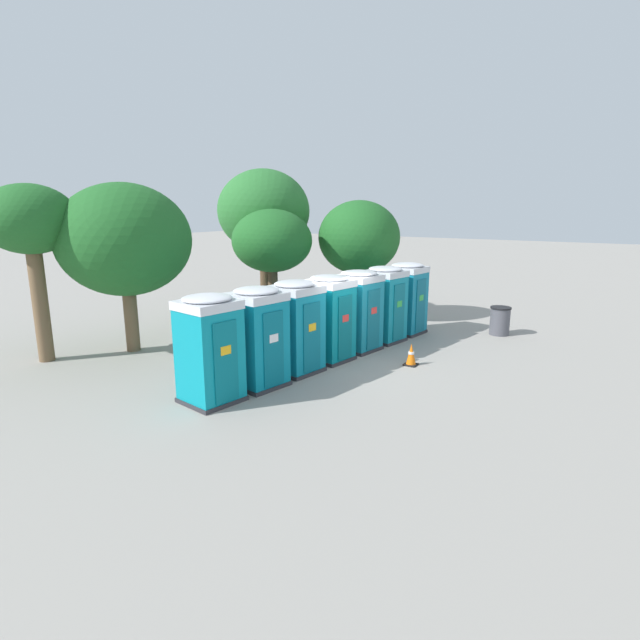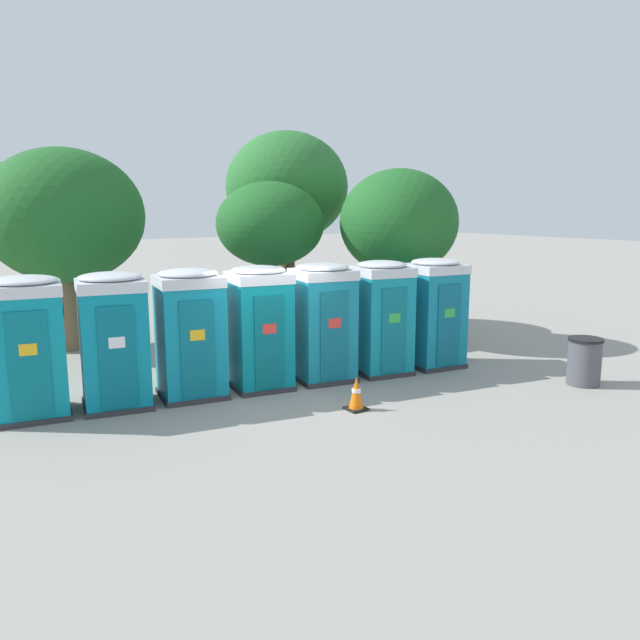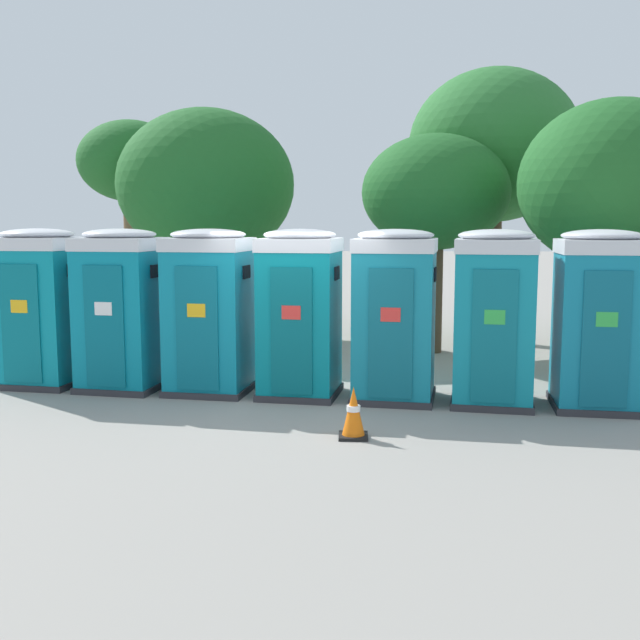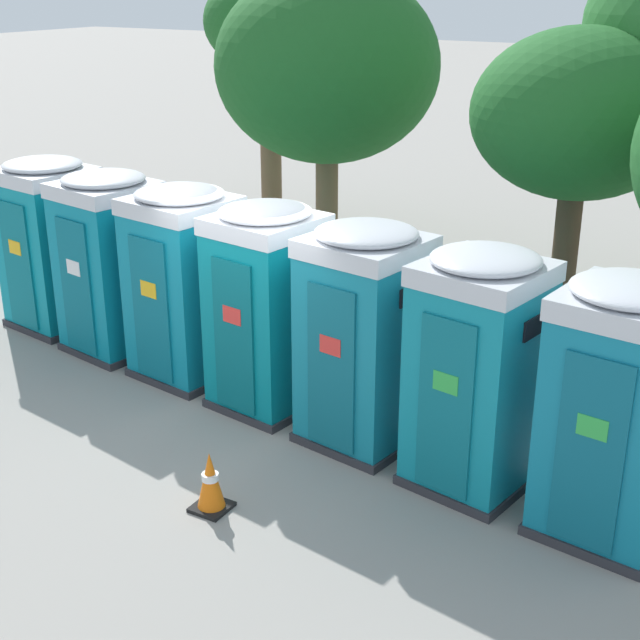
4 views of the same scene
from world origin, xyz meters
The scene contains 14 objects.
ground_plane centered at (0.00, 0.00, 0.00)m, with size 120.00×120.00×0.00m, color gray.
portapotty_0 centered at (-4.22, 0.88, 1.28)m, with size 1.40×1.37×2.54m.
portapotty_1 centered at (-2.81, 0.62, 1.28)m, with size 1.40×1.39×2.54m.
portapotty_2 centered at (-1.38, 0.45, 1.28)m, with size 1.39×1.36×2.54m.
portapotty_3 centered at (0.04, 0.25, 1.28)m, with size 1.33×1.36×2.54m.
portapotty_4 centered at (1.45, 0.05, 1.28)m, with size 1.37×1.37×2.54m.
portapotty_5 centered at (2.87, -0.18, 1.28)m, with size 1.34×1.38×2.54m.
portapotty_6 centered at (4.29, -0.36, 1.28)m, with size 1.32×1.34×2.54m.
street_tree_0 centered at (2.49, 4.23, 3.20)m, with size 2.94×2.94×4.39m.
street_tree_1 centered at (5.24, 2.10, 3.27)m, with size 3.17×3.17×4.71m.
street_tree_2 centered at (-4.53, 7.27, 4.00)m, with size 2.54×2.54×5.09m.
street_tree_3 centered at (-2.46, 6.00, 3.46)m, with size 3.98×3.98×5.17m.
street_tree_4 centered at (3.90, 5.72, 4.25)m, with size 3.68×3.68×5.93m.
traffic_cone centered at (0.84, -2.00, 0.31)m, with size 0.36×0.36×0.64m.
Camera 3 is at (0.79, -10.96, 2.62)m, focal length 42.00 mm.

